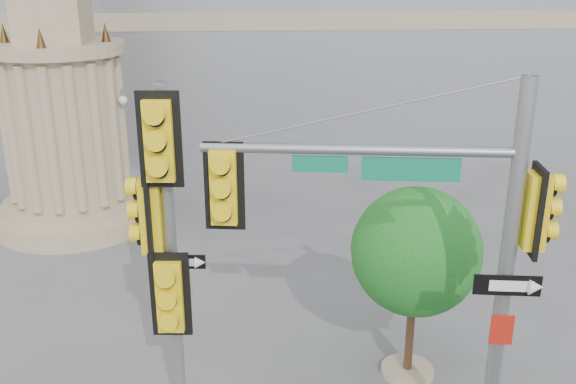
{
  "coord_description": "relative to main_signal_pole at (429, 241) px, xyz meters",
  "views": [
    {
      "loc": [
        -1.17,
        -8.52,
        7.0
      ],
      "look_at": [
        -0.41,
        2.0,
        3.26
      ],
      "focal_mm": 40.0,
      "sensor_mm": 36.0,
      "label": 1
    }
  ],
  "objects": [
    {
      "name": "monument",
      "position": [
        -7.25,
        9.93,
        1.95
      ],
      "size": [
        4.4,
        4.4,
        16.6
      ],
      "color": "gray",
      "rests_on": "ground"
    },
    {
      "name": "main_signal_pole",
      "position": [
        0.0,
        0.0,
        0.0
      ],
      "size": [
        4.44,
        1.02,
        5.76
      ],
      "rotation": [
        0.0,
        0.0,
        -0.14
      ],
      "color": "slate",
      "rests_on": "ground"
    },
    {
      "name": "secondary_signal_pole",
      "position": [
        -3.62,
        1.25,
        -0.35
      ],
      "size": [
        0.94,
        0.75,
        5.48
      ],
      "rotation": [
        0.0,
        0.0,
        -0.08
      ],
      "color": "slate",
      "rests_on": "ground"
    },
    {
      "name": "street_tree",
      "position": [
        0.51,
        2.15,
        -1.24
      ],
      "size": [
        2.27,
        2.21,
        3.53
      ],
      "color": "gray",
      "rests_on": "ground"
    }
  ]
}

